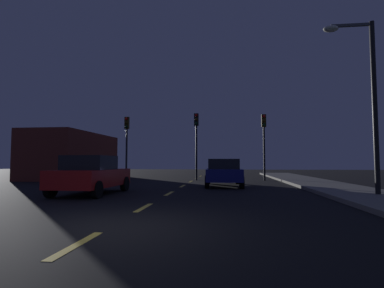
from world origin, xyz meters
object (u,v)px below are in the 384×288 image
traffic_signal_left (127,135)px  street_lamp_right (366,89)px  traffic_signal_center (196,133)px  traffic_signal_right (264,134)px  car_adjacent_lane (91,175)px  car_stopped_ahead (223,172)px

traffic_signal_left → street_lamp_right: street_lamp_right is taller
traffic_signal_center → street_lamp_right: size_ratio=0.74×
traffic_signal_left → traffic_signal_right: traffic_signal_right is taller
car_adjacent_lane → street_lamp_right: street_lamp_right is taller
car_adjacent_lane → traffic_signal_center: bearing=70.8°
traffic_signal_left → car_stopped_ahead: traffic_signal_left is taller
traffic_signal_center → car_adjacent_lane: bearing=-109.2°
traffic_signal_left → street_lamp_right: (12.51, -9.74, 0.69)m
car_adjacent_lane → street_lamp_right: 11.09m
traffic_signal_center → car_stopped_ahead: 5.93m
traffic_signal_center → street_lamp_right: bearing=-53.3°
car_stopped_ahead → car_adjacent_lane: car_adjacent_lane is taller
traffic_signal_left → car_stopped_ahead: (7.21, -4.93, -2.54)m
traffic_signal_left → traffic_signal_right: 10.05m
traffic_signal_center → car_stopped_ahead: size_ratio=1.13×
traffic_signal_left → car_adjacent_lane: size_ratio=1.19×
traffic_signal_left → street_lamp_right: size_ratio=0.71×
traffic_signal_center → traffic_signal_left: bearing=-180.0°
traffic_signal_left → car_adjacent_lane: 10.13m
traffic_signal_center → car_adjacent_lane: traffic_signal_center is taller
traffic_signal_right → car_adjacent_lane: size_ratio=1.19×
traffic_signal_center → car_adjacent_lane: (-3.35, -9.63, -2.61)m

